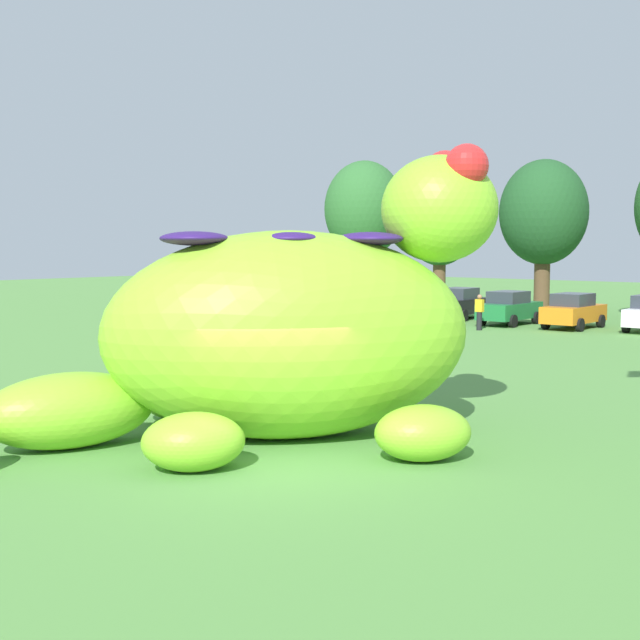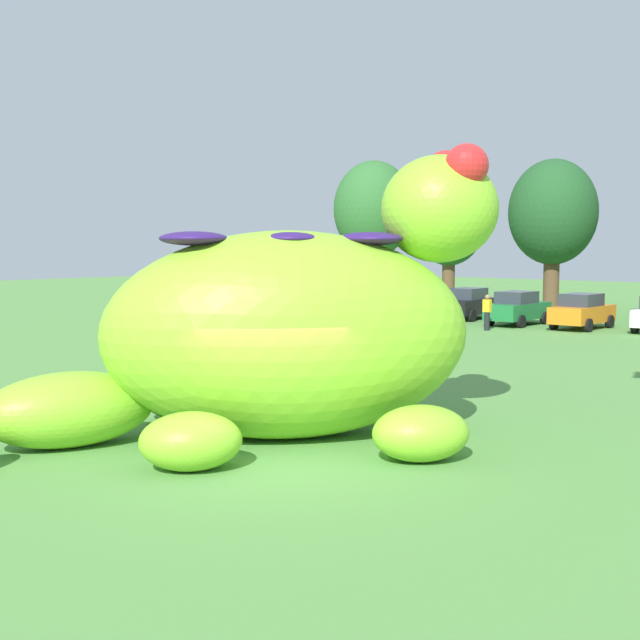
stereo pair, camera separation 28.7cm
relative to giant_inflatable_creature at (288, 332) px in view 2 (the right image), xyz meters
The scene contains 10 objects.
ground_plane 3.12m from the giant_inflatable_creature, 52.24° to the right, with size 160.00×160.00×0.00m, color #568E42.
giant_inflatable_creature is the anchor object (origin of this frame).
car_black 29.28m from the giant_inflatable_creature, 113.95° to the left, with size 2.15×4.20×1.72m.
car_green 26.86m from the giant_inflatable_creature, 107.95° to the left, with size 1.94×4.10×1.72m.
car_orange 26.33m from the giant_inflatable_creature, 100.93° to the left, with size 1.95×4.11×1.72m.
tree_far_left 41.49m from the giant_inflatable_creature, 125.33° to the left, with size 5.59×5.59×9.93m.
tree_left 38.73m from the giant_inflatable_creature, 117.72° to the left, with size 4.69×4.69×8.32m.
tree_mid_left 34.07m from the giant_inflatable_creature, 106.85° to the left, with size 5.07×5.07×8.99m.
spectator_mid_field 23.58m from the giant_inflatable_creature, 110.01° to the left, with size 0.38×0.26×1.71m.
spectator_by_cars 4.08m from the giant_inflatable_creature, 136.90° to the left, with size 0.38×0.26×1.71m.
Camera 2 is at (10.52, -10.67, 4.04)m, focal length 46.34 mm.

